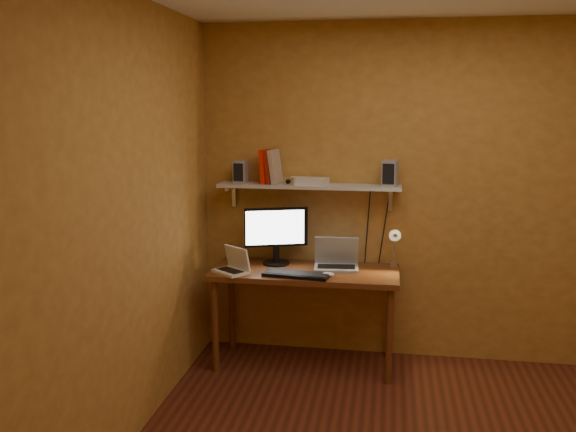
% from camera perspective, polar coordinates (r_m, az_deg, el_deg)
% --- Properties ---
extents(room, '(3.44, 3.24, 2.64)m').
position_cam_1_polar(room, '(3.20, 13.56, -2.05)').
color(room, '#602818').
rests_on(room, ground).
extents(desk, '(1.40, 0.60, 0.75)m').
position_cam_1_polar(desk, '(4.63, 1.60, -6.08)').
color(desk, brown).
rests_on(desk, ground).
extents(wall_shelf, '(1.40, 0.25, 0.21)m').
position_cam_1_polar(wall_shelf, '(4.67, 1.98, 2.79)').
color(wall_shelf, silver).
rests_on(wall_shelf, room).
extents(monitor, '(0.47, 0.26, 0.44)m').
position_cam_1_polar(monitor, '(4.72, -1.12, -1.57)').
color(monitor, black).
rests_on(monitor, desk).
extents(laptop, '(0.35, 0.27, 0.24)m').
position_cam_1_polar(laptop, '(4.65, 4.55, -4.11)').
color(laptop, '#909298').
rests_on(laptop, desk).
extents(netbook, '(0.31, 0.30, 0.19)m').
position_cam_1_polar(netbook, '(4.54, -5.12, -4.62)').
color(netbook, white).
rests_on(netbook, desk).
extents(keyboard, '(0.50, 0.23, 0.03)m').
position_cam_1_polar(keyboard, '(4.43, 0.78, -5.51)').
color(keyboard, black).
rests_on(keyboard, desk).
extents(mouse, '(0.10, 0.07, 0.03)m').
position_cam_1_polar(mouse, '(4.42, 3.74, -5.48)').
color(mouse, white).
rests_on(mouse, desk).
extents(desk_lamp, '(0.09, 0.23, 0.38)m').
position_cam_1_polar(desk_lamp, '(4.64, 9.95, -2.45)').
color(desk_lamp, silver).
rests_on(desk_lamp, desk).
extents(speaker_left, '(0.11, 0.11, 0.17)m').
position_cam_1_polar(speaker_left, '(4.77, -4.45, 4.16)').
color(speaker_left, '#909298').
rests_on(speaker_left, wall_shelf).
extents(speaker_right, '(0.13, 0.13, 0.19)m').
position_cam_1_polar(speaker_right, '(4.62, 9.53, 3.97)').
color(speaker_right, '#909298').
rests_on(speaker_right, wall_shelf).
extents(books, '(0.17, 0.19, 0.26)m').
position_cam_1_polar(books, '(4.72, -1.65, 4.66)').
color(books, '#F91900').
rests_on(books, wall_shelf).
extents(shelf_camera, '(0.10, 0.06, 0.06)m').
position_cam_1_polar(shelf_camera, '(4.61, 0.12, 3.26)').
color(shelf_camera, silver).
rests_on(shelf_camera, wall_shelf).
extents(router, '(0.32, 0.24, 0.05)m').
position_cam_1_polar(router, '(4.67, 1.85, 3.28)').
color(router, white).
rests_on(router, wall_shelf).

